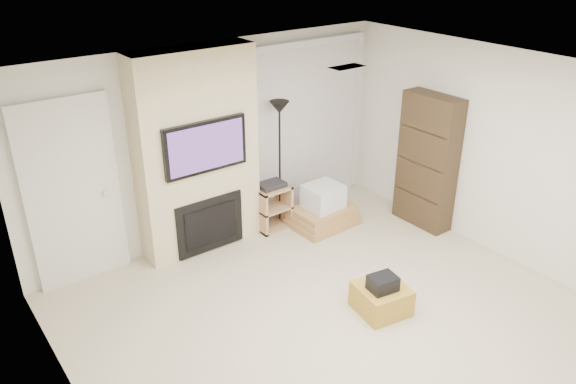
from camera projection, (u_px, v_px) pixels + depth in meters
floor at (360, 338)px, 5.57m from camera, size 5.00×5.50×0.00m
ceiling at (377, 92)px, 4.50m from camera, size 5.00×5.50×0.00m
wall_back at (214, 142)px, 7.02m from camera, size 5.00×0.00×2.50m
wall_left at (93, 339)px, 3.68m from camera, size 0.00×5.50×2.50m
wall_right at (527, 164)px, 6.38m from camera, size 0.00×5.50×2.50m
hvac_vent at (347, 67)px, 5.29m from camera, size 0.35×0.18×0.01m
ottoman at (381, 298)px, 5.91m from camera, size 0.58×0.58×0.30m
black_bag at (383, 283)px, 5.77m from camera, size 0.31×0.26×0.16m
fireplace_wall at (197, 154)px, 6.69m from camera, size 1.50×0.47×2.50m
entry_door at (73, 195)px, 6.11m from camera, size 1.02×0.11×2.14m
vertical_blinds at (304, 121)px, 7.73m from camera, size 1.98×0.10×2.37m
floor_lamp at (280, 129)px, 7.20m from camera, size 0.25×0.25×1.71m
av_stand at (272, 204)px, 7.48m from camera, size 0.45×0.38×0.66m
box_stack at (323, 210)px, 7.60m from camera, size 0.89×0.69×0.58m
bookshelf at (427, 162)px, 7.37m from camera, size 0.30×0.80×1.80m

